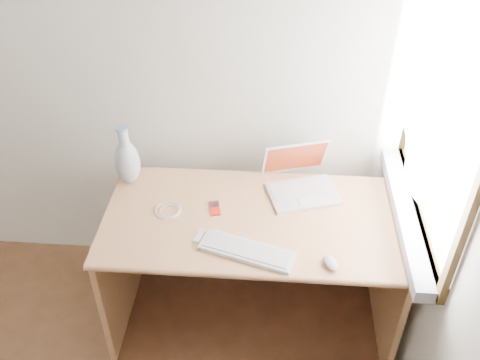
# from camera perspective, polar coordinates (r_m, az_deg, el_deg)

# --- Properties ---
(back_wall) EXTENTS (3.50, 0.04, 2.60)m
(back_wall) POSITION_cam_1_polar(r_m,az_deg,el_deg) (2.72, -20.26, 13.00)
(back_wall) COLOR white
(back_wall) RESTS_ON floor
(window) EXTENTS (0.11, 0.99, 1.10)m
(window) POSITION_cam_1_polar(r_m,az_deg,el_deg) (2.20, 20.30, 6.21)
(window) COLOR white
(window) RESTS_ON right_wall
(desk) EXTENTS (1.37, 0.68, 0.72)m
(desk) POSITION_cam_1_polar(r_m,az_deg,el_deg) (2.64, 1.46, -6.15)
(desk) COLOR tan
(desk) RESTS_ON floor
(laptop) EXTENTS (0.37, 0.35, 0.22)m
(laptop) POSITION_cam_1_polar(r_m,az_deg,el_deg) (2.58, 6.78, -0.12)
(laptop) COLOR silver
(laptop) RESTS_ON desk
(external_keyboard) EXTENTS (0.42, 0.24, 0.02)m
(external_keyboard) POSITION_cam_1_polar(r_m,az_deg,el_deg) (2.27, 0.77, -7.56)
(external_keyboard) COLOR white
(external_keyboard) RESTS_ON desk
(mouse) EXTENTS (0.08, 0.10, 0.03)m
(mouse) POSITION_cam_1_polar(r_m,az_deg,el_deg) (2.25, 9.66, -8.73)
(mouse) COLOR silver
(mouse) RESTS_ON desk
(ipod) EXTENTS (0.06, 0.11, 0.01)m
(ipod) POSITION_cam_1_polar(r_m,az_deg,el_deg) (2.48, -2.69, -3.01)
(ipod) COLOR #BA140C
(ipod) RESTS_ON desk
(cable_coil) EXTENTS (0.15, 0.15, 0.01)m
(cable_coil) POSITION_cam_1_polar(r_m,az_deg,el_deg) (2.49, -7.70, -3.22)
(cable_coil) COLOR white
(cable_coil) RESTS_ON desk
(remote) EXTENTS (0.05, 0.08, 0.01)m
(remote) POSITION_cam_1_polar(r_m,az_deg,el_deg) (2.35, -4.36, -5.94)
(remote) COLOR white
(remote) RESTS_ON desk
(vase) EXTENTS (0.12, 0.12, 0.32)m
(vase) POSITION_cam_1_polar(r_m,az_deg,el_deg) (2.62, -11.96, 2.04)
(vase) COLOR silver
(vase) RESTS_ON desk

